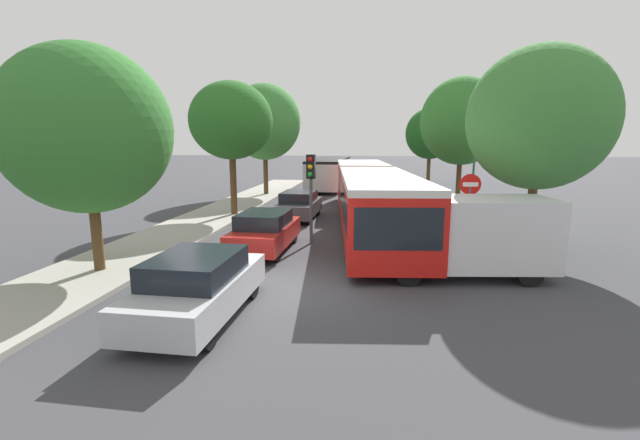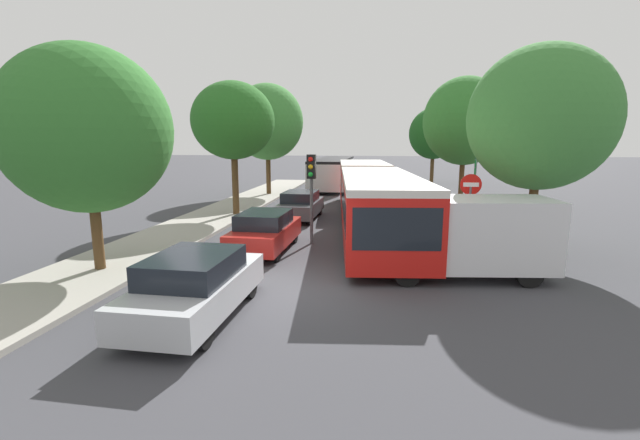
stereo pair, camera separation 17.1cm
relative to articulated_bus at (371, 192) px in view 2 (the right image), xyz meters
The scene contains 17 objects.
ground_plane 9.58m from the articulated_bus, 101.06° to the right, with size 200.00×200.00×0.00m, color #3D3D42.
kerb_strip_left 8.75m from the articulated_bus, 157.77° to the left, with size 3.20×35.10×0.14m, color #9E998E.
articulated_bus is the anchor object (origin of this frame).
city_bus_rear 16.20m from the articulated_bus, 102.47° to the left, with size 2.75×11.34×2.43m.
queued_car_silver 11.93m from the articulated_bus, 107.54° to the right, with size 1.92×4.30×1.48m.
queued_car_red 6.53m from the articulated_bus, 123.87° to the right, with size 1.85×4.15×1.43m.
queued_car_graphite 3.74m from the articulated_bus, 163.81° to the left, with size 1.82×4.08×1.40m.
white_van 8.06m from the articulated_bus, 68.49° to the right, with size 5.19×2.50×2.31m.
traffic_light 4.69m from the articulated_bus, 117.87° to the right, with size 0.33×0.37×3.40m.
no_entry_sign 6.21m from the articulated_bus, 56.59° to the right, with size 0.70×0.08×2.82m.
direction_sign_post 4.67m from the articulated_bus, ahead, with size 0.38×1.38×3.60m.
tree_left_near 11.93m from the articulated_bus, 132.55° to the right, with size 4.68×4.68×6.56m.
tree_left_mid 7.87m from the articulated_bus, 169.19° to the left, with size 4.18×4.18×6.84m.
tree_left_far 12.89m from the articulated_bus, 127.19° to the left, with size 5.01×5.01×7.80m.
tree_right_near 7.85m from the articulated_bus, 38.31° to the right, with size 4.72×4.72×7.03m.
tree_right_mid 10.19m from the articulated_bus, 55.00° to the left, with size 5.05×5.05×7.74m.
tree_right_far 21.53m from the articulated_bus, 76.15° to the left, with size 4.41×4.41×6.81m.
Camera 2 is at (2.21, -10.64, 3.92)m, focal length 24.00 mm.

